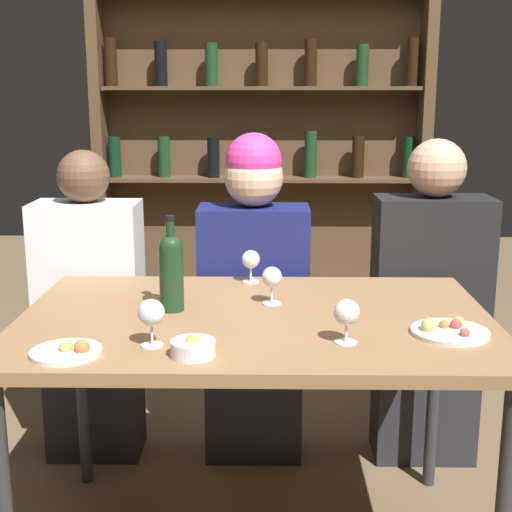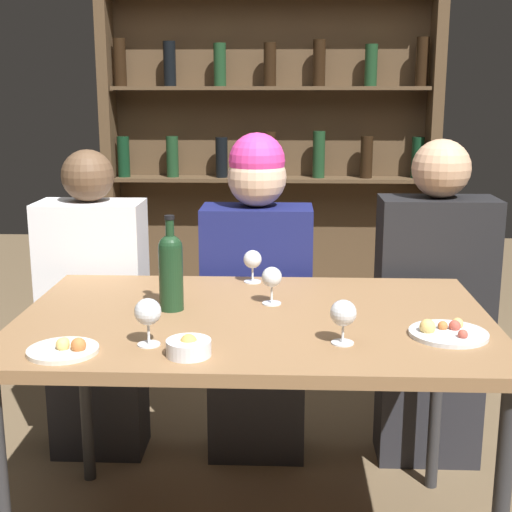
% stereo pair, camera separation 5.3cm
% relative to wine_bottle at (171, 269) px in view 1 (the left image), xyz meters
% --- Properties ---
extents(dining_table, '(1.40, 0.90, 0.78)m').
position_rel_wine_bottle_xyz_m(dining_table, '(0.25, -0.05, -0.19)').
color(dining_table, olive).
rests_on(dining_table, ground_plane).
extents(wine_rack_wall, '(1.84, 0.21, 2.19)m').
position_rel_wine_bottle_xyz_m(wine_rack_wall, '(0.25, 1.94, 0.24)').
color(wine_rack_wall, '#4C3823').
rests_on(wine_rack_wall, ground_plane).
extents(wine_bottle, '(0.07, 0.07, 0.29)m').
position_rel_wine_bottle_xyz_m(wine_bottle, '(0.00, 0.00, 0.00)').
color(wine_bottle, '#19381E').
rests_on(wine_bottle, dining_table).
extents(wine_glass_0, '(0.07, 0.07, 0.13)m').
position_rel_wine_bottle_xyz_m(wine_glass_0, '(-0.01, -0.31, -0.04)').
color(wine_glass_0, silver).
rests_on(wine_glass_0, dining_table).
extents(wine_glass_1, '(0.07, 0.07, 0.12)m').
position_rel_wine_bottle_xyz_m(wine_glass_1, '(0.50, -0.28, -0.05)').
color(wine_glass_1, silver).
rests_on(wine_glass_1, dining_table).
extents(wine_glass_2, '(0.06, 0.06, 0.11)m').
position_rel_wine_bottle_xyz_m(wine_glass_2, '(0.23, 0.33, -0.05)').
color(wine_glass_2, silver).
rests_on(wine_glass_2, dining_table).
extents(wine_glass_3, '(0.06, 0.06, 0.12)m').
position_rel_wine_bottle_xyz_m(wine_glass_3, '(0.30, 0.07, -0.05)').
color(wine_glass_3, silver).
rests_on(wine_glass_3, dining_table).
extents(food_plate_0, '(0.21, 0.21, 0.05)m').
position_rel_wine_bottle_xyz_m(food_plate_0, '(0.79, -0.20, -0.12)').
color(food_plate_0, silver).
rests_on(food_plate_0, dining_table).
extents(food_plate_1, '(0.18, 0.18, 0.04)m').
position_rel_wine_bottle_xyz_m(food_plate_1, '(-0.21, -0.38, -0.12)').
color(food_plate_1, silver).
rests_on(food_plate_1, dining_table).
extents(snack_bowl, '(0.11, 0.11, 0.06)m').
position_rel_wine_bottle_xyz_m(snack_bowl, '(0.10, -0.38, -0.11)').
color(snack_bowl, white).
rests_on(snack_bowl, dining_table).
extents(seated_person_left, '(0.40, 0.22, 1.22)m').
position_rel_wine_bottle_xyz_m(seated_person_left, '(-0.40, 0.57, -0.34)').
color(seated_person_left, '#26262B').
rests_on(seated_person_left, ground_plane).
extents(seated_person_center, '(0.42, 0.22, 1.28)m').
position_rel_wine_bottle_xyz_m(seated_person_center, '(0.24, 0.57, -0.28)').
color(seated_person_center, '#26262B').
rests_on(seated_person_center, ground_plane).
extents(seated_person_right, '(0.43, 0.22, 1.26)m').
position_rel_wine_bottle_xyz_m(seated_person_right, '(0.91, 0.57, -0.31)').
color(seated_person_right, '#26262B').
rests_on(seated_person_right, ground_plane).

